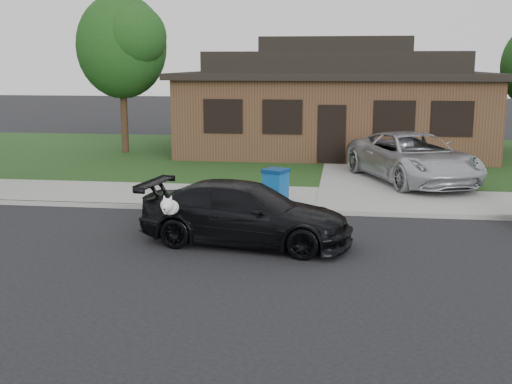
# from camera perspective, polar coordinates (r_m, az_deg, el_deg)

# --- Properties ---
(ground) EXTENTS (120.00, 120.00, 0.00)m
(ground) POSITION_cam_1_polar(r_m,az_deg,el_deg) (13.66, -11.50, -4.81)
(ground) COLOR black
(ground) RESTS_ON ground
(sidewalk) EXTENTS (60.00, 3.00, 0.12)m
(sidewalk) POSITION_cam_1_polar(r_m,az_deg,el_deg) (18.29, -6.38, -0.33)
(sidewalk) COLOR gray
(sidewalk) RESTS_ON ground
(curb) EXTENTS (60.00, 0.12, 0.12)m
(curb) POSITION_cam_1_polar(r_m,az_deg,el_deg) (16.87, -7.62, -1.36)
(curb) COLOR gray
(curb) RESTS_ON ground
(lawn) EXTENTS (60.00, 13.00, 0.13)m
(lawn) POSITION_cam_1_polar(r_m,az_deg,el_deg) (26.00, -2.07, 3.23)
(lawn) COLOR #193814
(lawn) RESTS_ON ground
(driveway) EXTENTS (4.50, 13.00, 0.14)m
(driveway) POSITION_cam_1_polar(r_m,az_deg,el_deg) (22.71, 11.68, 1.82)
(driveway) COLOR gray
(driveway) RESTS_ON ground
(sedan) EXTENTS (4.71, 2.50, 1.30)m
(sedan) POSITION_cam_1_polar(r_m,az_deg,el_deg) (13.47, -0.94, -1.93)
(sedan) COLOR black
(sedan) RESTS_ON ground
(minivan) EXTENTS (4.32, 5.95, 1.50)m
(minivan) POSITION_cam_1_polar(r_m,az_deg,el_deg) (20.43, 13.80, 3.01)
(minivan) COLOR #B3B5BB
(minivan) RESTS_ON driveway
(recycling_bin) EXTENTS (0.75, 0.75, 0.95)m
(recycling_bin) POSITION_cam_1_polar(r_m,az_deg,el_deg) (16.69, 1.74, 0.48)
(recycling_bin) COLOR #0D4F98
(recycling_bin) RESTS_ON sidewalk
(house) EXTENTS (12.60, 8.60, 4.65)m
(house) POSITION_cam_1_polar(r_m,az_deg,el_deg) (27.40, 6.98, 7.93)
(house) COLOR #422B1C
(house) RESTS_ON ground
(tree_0) EXTENTS (3.78, 3.60, 6.34)m
(tree_0) POSITION_cam_1_polar(r_m,az_deg,el_deg) (26.72, -11.62, 12.72)
(tree_0) COLOR #332114
(tree_0) RESTS_ON ground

